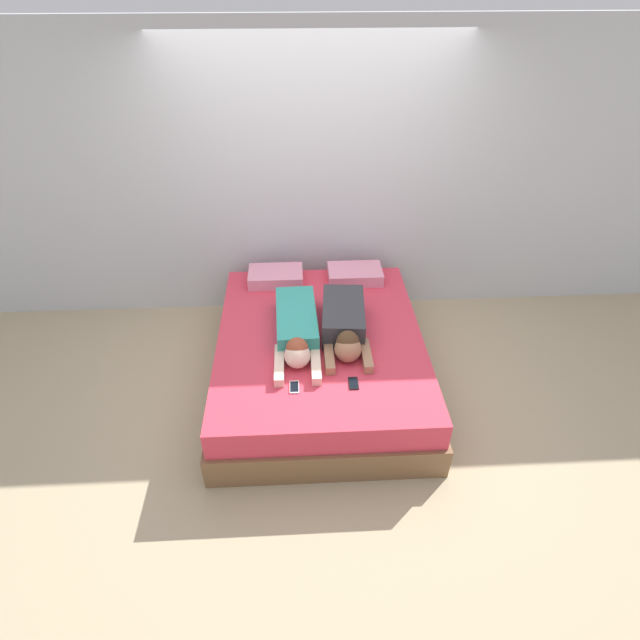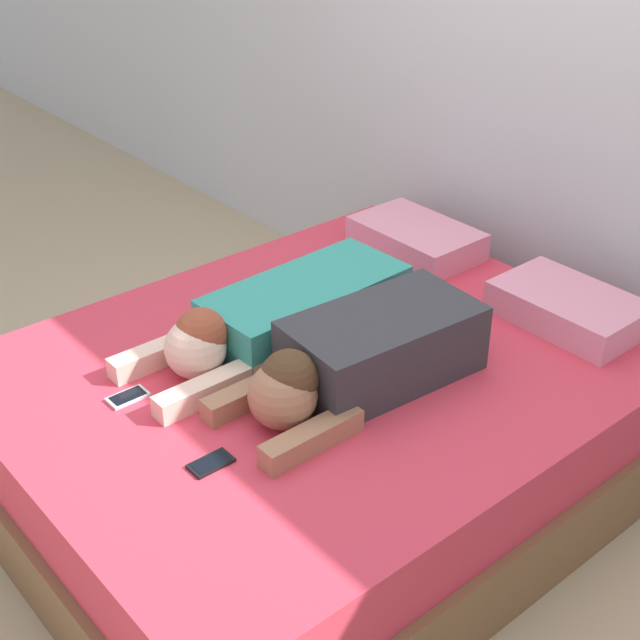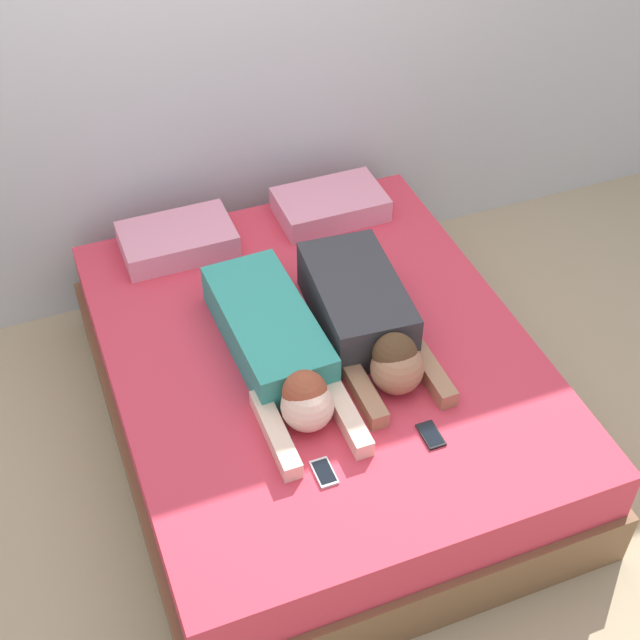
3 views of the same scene
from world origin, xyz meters
TOP-DOWN VIEW (x-y plane):
  - ground_plane at (0.00, 0.00)m, footprint 12.00×12.00m
  - wall_back at (0.00, 1.18)m, footprint 12.00×0.06m
  - bed at (0.00, 0.00)m, footprint 1.69×2.06m
  - pillow_head_left at (-0.37, 0.81)m, footprint 0.50×0.31m
  - pillow_head_right at (0.37, 0.81)m, footprint 0.50×0.31m
  - person_left at (-0.18, -0.03)m, footprint 0.34×1.03m
  - person_right at (0.19, -0.02)m, footprint 0.38×0.88m
  - cell_phone_left at (-0.21, -0.58)m, footprint 0.07×0.12m
  - cell_phone_right at (0.21, -0.57)m, footprint 0.07×0.12m

SIDE VIEW (x-z plane):
  - ground_plane at x=0.00m, z-range 0.00..0.00m
  - bed at x=0.00m, z-range 0.00..0.49m
  - cell_phone_left at x=-0.21m, z-range 0.50..0.51m
  - cell_phone_right at x=0.21m, z-range 0.50..0.51m
  - pillow_head_left at x=-0.37m, z-range 0.50..0.61m
  - pillow_head_right at x=0.37m, z-range 0.50..0.61m
  - person_left at x=-0.18m, z-range 0.47..0.70m
  - person_right at x=0.19m, z-range 0.49..0.72m
  - wall_back at x=0.00m, z-range 0.00..2.60m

